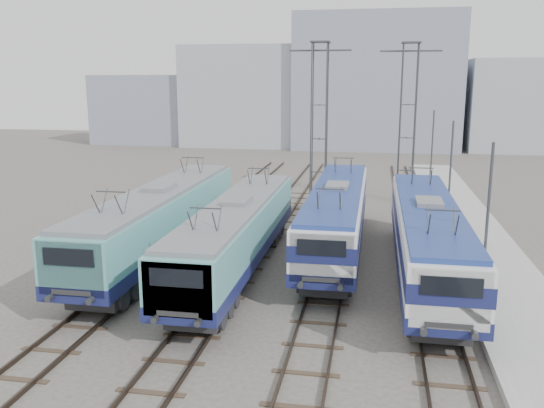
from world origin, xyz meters
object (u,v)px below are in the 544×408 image
(mast_front, at_px, (486,231))
(mast_rear, at_px, (432,155))
(catenary_tower_east, at_px, (408,116))
(locomotive_center_left, at_px, (236,232))
(locomotive_far_right, at_px, (428,233))
(catenary_tower_west, at_px, (319,117))
(locomotive_far_left, at_px, (159,218))
(mast_mid, at_px, (450,180))
(locomotive_center_right, at_px, (337,213))

(mast_front, xyz_separation_m, mast_rear, (0.00, 24.00, 0.00))
(mast_rear, bearing_deg, mast_front, -90.00)
(mast_rear, bearing_deg, catenary_tower_east, -136.40)
(mast_front, height_order, mast_rear, same)
(locomotive_center_left, bearing_deg, mast_front, -15.76)
(locomotive_center_left, height_order, mast_rear, mast_rear)
(catenary_tower_east, height_order, mast_front, catenary_tower_east)
(locomotive_center_left, relative_size, locomotive_far_right, 0.97)
(locomotive_far_right, xyz_separation_m, catenary_tower_west, (-6.75, 16.07, 4.36))
(mast_front, relative_size, mast_rear, 1.00)
(catenary_tower_west, bearing_deg, mast_front, -66.73)
(mast_front, bearing_deg, catenary_tower_west, 113.27)
(catenary_tower_west, xyz_separation_m, mast_front, (8.60, -20.00, -3.14))
(catenary_tower_east, distance_m, mast_rear, 4.28)
(locomotive_far_left, bearing_deg, mast_rear, 51.62)
(locomotive_far_right, relative_size, mast_mid, 2.56)
(locomotive_center_left, distance_m, locomotive_far_right, 9.04)
(locomotive_center_left, xyz_separation_m, catenary_tower_east, (8.75, 18.94, 4.47))
(locomotive_far_left, height_order, mast_mid, mast_mid)
(locomotive_center_right, relative_size, catenary_tower_east, 1.48)
(locomotive_far_left, height_order, mast_front, mast_front)
(catenary_tower_east, xyz_separation_m, mast_front, (2.10, -22.00, -3.14))
(locomotive_center_right, height_order, locomotive_far_right, locomotive_far_right)
(locomotive_center_right, relative_size, mast_rear, 2.55)
(catenary_tower_west, bearing_deg, locomotive_far_left, -113.69)
(locomotive_center_left, bearing_deg, locomotive_center_right, 44.85)
(mast_rear, bearing_deg, mast_mid, -90.00)
(mast_front, xyz_separation_m, mast_mid, (0.00, 12.00, 0.00))
(locomotive_far_left, xyz_separation_m, locomotive_far_right, (13.50, -0.68, -0.01))
(mast_mid, bearing_deg, locomotive_far_left, -154.31)
(catenary_tower_west, distance_m, mast_rear, 9.99)
(locomotive_far_left, bearing_deg, locomotive_far_right, -2.90)
(locomotive_far_left, distance_m, locomotive_center_left, 4.76)
(locomotive_far_left, relative_size, locomotive_center_left, 1.06)
(locomotive_far_left, distance_m, locomotive_far_right, 13.52)
(locomotive_center_right, xyz_separation_m, mast_rear, (6.35, 16.46, 1.22))
(locomotive_far_left, bearing_deg, catenary_tower_east, 52.68)
(locomotive_center_left, bearing_deg, catenary_tower_east, 65.20)
(locomotive_far_left, height_order, locomotive_far_right, locomotive_far_left)
(catenary_tower_east, xyz_separation_m, mast_mid, (2.10, -10.00, -3.14))
(locomotive_far_left, relative_size, locomotive_center_right, 1.04)
(locomotive_center_right, distance_m, locomotive_far_right, 5.77)
(locomotive_far_left, xyz_separation_m, locomotive_center_right, (9.00, 2.92, -0.02))
(locomotive_far_left, height_order, locomotive_center_right, locomotive_far_left)
(mast_front, height_order, mast_mid, same)
(catenary_tower_west, bearing_deg, mast_rear, 24.94)
(locomotive_center_left, bearing_deg, mast_mid, 39.48)
(mast_front, bearing_deg, locomotive_far_right, 115.19)
(locomotive_center_left, bearing_deg, catenary_tower_west, 82.43)
(mast_front, bearing_deg, mast_rear, 90.00)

